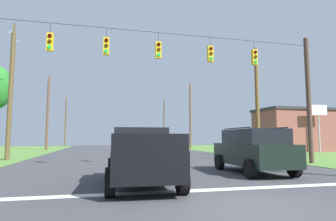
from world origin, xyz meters
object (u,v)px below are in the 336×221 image
at_px(suv_black, 253,150).
at_px(roadside_store, 297,130).
at_px(utility_pole_far_right, 190,116).
at_px(utility_pole_distant_right, 48,113).
at_px(overhead_signal_span, 161,84).
at_px(utility_pole_mid_right, 257,103).
at_px(utility_pole_distant_left, 66,121).
at_px(distant_car_crossing_white, 144,147).
at_px(pickup_truck, 141,156).
at_px(utility_pole_near_left, 164,122).
at_px(utility_pole_far_left, 11,93).

height_order(suv_black, roadside_store, roadside_store).
bearing_deg(utility_pole_far_right, utility_pole_distant_right, -178.50).
xyz_separation_m(overhead_signal_span, utility_pole_mid_right, (10.10, 6.83, 0.10)).
height_order(utility_pole_far_right, utility_pole_distant_left, utility_pole_distant_left).
xyz_separation_m(suv_black, utility_pole_mid_right, (6.56, 10.32, 3.62)).
height_order(utility_pole_far_right, roadside_store, utility_pole_far_right).
height_order(distant_car_crossing_white, utility_pole_distant_left, utility_pole_distant_left).
bearing_deg(roadside_store, suv_black, -132.37).
distance_m(pickup_truck, utility_pole_distant_right, 31.70).
bearing_deg(utility_pole_distant_left, overhead_signal_span, -77.26).
bearing_deg(utility_pole_mid_right, utility_pole_far_right, 90.36).
distance_m(utility_pole_far_right, utility_pole_near_left, 18.55).
bearing_deg(suv_black, roadside_store, 47.63).
xyz_separation_m(suv_black, utility_pole_distant_left, (-13.61, 48.03, 4.04)).
distance_m(utility_pole_far_left, roadside_store, 30.69).
relative_size(distant_car_crossing_white, roadside_store, 0.47).
xyz_separation_m(pickup_truck, distant_car_crossing_white, (2.70, 16.98, -0.18)).
height_order(pickup_truck, utility_pole_distant_left, utility_pole_distant_left).
bearing_deg(utility_pole_far_left, suv_black, -39.30).
xyz_separation_m(overhead_signal_span, utility_pole_distant_left, (-10.07, 44.54, 0.52)).
bearing_deg(pickup_truck, utility_pole_distant_right, 105.21).
bearing_deg(overhead_signal_span, utility_pole_distant_right, 112.16).
relative_size(suv_black, utility_pole_distant_right, 0.48).
relative_size(overhead_signal_span, pickup_truck, 3.56).
bearing_deg(utility_pole_distant_left, utility_pole_distant_right, -90.21).
bearing_deg(utility_pole_distant_left, utility_pole_far_right, -43.62).
relative_size(distant_car_crossing_white, utility_pole_near_left, 0.44).
bearing_deg(utility_pole_far_right, utility_pole_far_left, -137.55).
distance_m(utility_pole_near_left, utility_pole_distant_right, 27.81).
height_order(pickup_truck, utility_pole_distant_right, utility_pole_distant_right).
distance_m(overhead_signal_span, suv_black, 6.09).
xyz_separation_m(pickup_truck, suv_black, (5.43, 1.96, 0.09)).
xyz_separation_m(utility_pole_mid_right, utility_pole_near_left, (0.00, 37.15, 0.27)).
distance_m(overhead_signal_span, utility_pole_far_left, 12.23).
distance_m(utility_pole_distant_right, roadside_store, 31.95).
height_order(distant_car_crossing_white, utility_pole_far_right, utility_pole_far_right).
bearing_deg(utility_pole_distant_right, roadside_store, -18.95).
bearing_deg(utility_pole_far_right, pickup_truck, -111.02).
bearing_deg(roadside_store, utility_pole_distant_right, 161.05).
relative_size(utility_pole_far_left, roadside_store, 1.09).
relative_size(utility_pole_far_right, roadside_store, 1.08).
bearing_deg(utility_pole_mid_right, pickup_truck, -134.30).
bearing_deg(utility_pole_mid_right, utility_pole_distant_right, 138.24).
distance_m(suv_black, utility_pole_distant_left, 50.08).
relative_size(utility_pole_near_left, roadside_store, 1.08).
distance_m(utility_pole_near_left, utility_pole_far_left, 41.63).
relative_size(distant_car_crossing_white, utility_pole_far_right, 0.44).
bearing_deg(utility_pole_mid_right, overhead_signal_span, -145.92).
distance_m(utility_pole_far_left, utility_pole_distant_right, 17.52).
bearing_deg(utility_pole_distant_right, utility_pole_near_left, 43.30).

